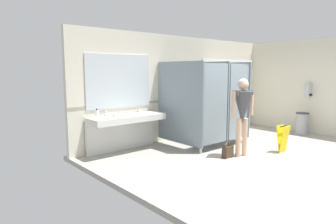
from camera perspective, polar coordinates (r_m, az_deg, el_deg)
name	(u,v)px	position (r m, az deg, el deg)	size (l,w,h in m)	color
ground_plane	(263,156)	(7.03, 17.60, -8.00)	(6.82, 5.44, 0.10)	#9E998E
wall_back	(185,87)	(8.34, 3.33, 4.70)	(6.82, 0.12, 2.74)	beige
wall_side_right	(326,87)	(9.64, 27.93, 4.22)	(0.12, 5.44, 2.74)	beige
wall_back_tile_band	(187,99)	(8.32, 3.62, 2.48)	(6.82, 0.01, 0.06)	#9E937F
vanity_counter	(125,124)	(6.86, -8.15, -2.34)	(1.77, 0.59, 0.95)	silver
mirror_panel	(119,81)	(6.93, -9.27, 5.83)	(1.67, 0.02, 1.21)	silver
bathroom_stalls	(210,101)	(7.54, 7.98, 2.15)	(1.80, 1.55, 2.08)	gray
paper_towel_dispenser_upper	(309,90)	(9.69, 25.28, 3.82)	(0.31, 0.13, 0.39)	#B7BABF
trash_bin	(302,123)	(9.50, 24.15, -2.00)	(0.36, 0.36, 0.63)	#99999E
person_standing	(243,107)	(6.51, 14.01, 0.84)	(0.57, 0.48, 1.67)	#DBAD89
handbag	(228,151)	(6.51, 11.30, -7.34)	(0.24, 0.13, 0.38)	#3F2D1E
soap_dispenser	(97,114)	(6.56, -13.39, -0.30)	(0.07, 0.07, 0.19)	white
paper_cup	(114,115)	(6.50, -10.26, -0.59)	(0.07, 0.07, 0.09)	white
wet_floor_sign	(283,139)	(7.22, 21.02, -4.74)	(0.28, 0.19, 0.61)	yellow
floor_drain_cover	(229,159)	(6.41, 11.51, -8.80)	(0.14, 0.14, 0.01)	#B7BABF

